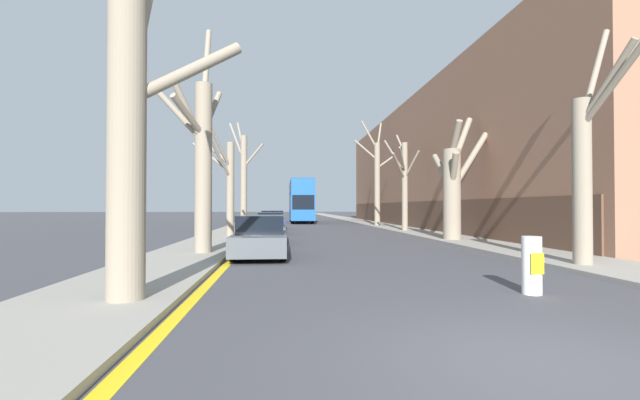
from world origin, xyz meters
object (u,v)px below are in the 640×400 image
object	(u,v)px
street_tree_right_0	(588,158)
traffic_bollard	(532,265)
parked_car_3	(273,220)
street_tree_left_0	(131,117)
street_tree_left_3	(244,177)
street_tree_right_2	(404,182)
double_decker_bus	(301,199)
street_tree_right_1	(453,185)
parked_car_1	(266,230)
street_tree_left_2	(226,180)
street_tree_left_1	(202,155)
street_tree_right_3	(377,178)
parked_car_0	(260,237)
parked_car_2	(270,224)

from	to	relation	value
street_tree_right_0	traffic_bollard	xyz separation A→B (m)	(-3.64, -3.18, -2.53)
street_tree_right_0	parked_car_3	size ratio (longest dim) A/B	1.59
street_tree_left_0	street_tree_left_3	bearing A→B (deg)	90.62
street_tree_left_3	street_tree_right_2	bearing A→B (deg)	-20.09
street_tree_right_0	traffic_bollard	size ratio (longest dim) A/B	6.29
double_decker_bus	traffic_bollard	bearing A→B (deg)	-85.89
double_decker_bus	traffic_bollard	xyz separation A→B (m)	(2.86, -39.83, -2.06)
street_tree_right_1	parked_car_1	distance (m)	9.62
street_tree_left_3	street_tree_right_0	bearing A→B (deg)	-62.20
parked_car_1	traffic_bollard	xyz separation A→B (m)	(5.69, -12.53, -0.07)
street_tree_left_2	parked_car_1	xyz separation A→B (m)	(2.40, -3.79, -2.63)
street_tree_left_2	street_tree_left_1	bearing A→B (deg)	-88.12
street_tree_left_2	street_tree_right_3	distance (m)	17.43
street_tree_right_2	street_tree_right_0	bearing A→B (deg)	-89.53
street_tree_right_1	parked_car_3	xyz separation A→B (m)	(-9.36, 12.66, -2.17)
street_tree_right_2	parked_car_3	world-z (taller)	street_tree_right_2
double_decker_bus	street_tree_right_0	bearing A→B (deg)	-79.95
street_tree_left_2	traffic_bollard	size ratio (longest dim) A/B	5.95
street_tree_right_0	parked_car_0	size ratio (longest dim) A/B	1.64
street_tree_right_1	double_decker_bus	distance (m)	27.82
street_tree_left_2	traffic_bollard	xyz separation A→B (m)	(8.09, -16.32, -2.69)
parked_car_1	parked_car_2	world-z (taller)	parked_car_2
street_tree_left_3	street_tree_left_2	bearing A→B (deg)	-91.19
street_tree_left_0	parked_car_0	bearing A→B (deg)	74.94
street_tree_right_2	parked_car_3	bearing A→B (deg)	153.70
street_tree_left_0	street_tree_right_1	bearing A→B (deg)	49.04
street_tree_left_1	parked_car_0	world-z (taller)	street_tree_left_1
street_tree_left_1	traffic_bollard	size ratio (longest dim) A/B	7.58
street_tree_left_1	parked_car_1	size ratio (longest dim) A/B	2.08
street_tree_right_1	parked_car_2	bearing A→B (deg)	144.91
street_tree_left_0	street_tree_left_2	bearing A→B (deg)	91.58
street_tree_right_0	street_tree_right_1	distance (m)	9.61
double_decker_bus	street_tree_left_0	bearing A→B (deg)	-96.79
street_tree_right_1	street_tree_left_2	bearing A→B (deg)	163.24
street_tree_left_1	street_tree_left_3	xyz separation A→B (m)	(-0.11, 17.64, 0.46)
parked_car_1	street_tree_right_1	bearing A→B (deg)	1.54
street_tree_left_0	parked_car_3	distance (m)	25.88
street_tree_left_2	parked_car_0	size ratio (longest dim) A/B	1.55
parked_car_1	parked_car_3	size ratio (longest dim) A/B	0.92
street_tree_left_2	parked_car_1	bearing A→B (deg)	-57.70
street_tree_left_3	street_tree_right_2	distance (m)	12.15
street_tree_right_1	traffic_bollard	size ratio (longest dim) A/B	5.68
street_tree_left_3	traffic_bollard	distance (m)	26.52
street_tree_right_1	parked_car_3	world-z (taller)	street_tree_right_1
street_tree_left_2	double_decker_bus	distance (m)	24.09
street_tree_left_1	traffic_bollard	xyz separation A→B (m)	(7.80, -7.43, -3.00)
street_tree_left_1	parked_car_3	size ratio (longest dim) A/B	1.91
parked_car_0	traffic_bollard	distance (m)	9.01
double_decker_bus	parked_car_0	distance (m)	33.03
parked_car_0	street_tree_left_0	bearing A→B (deg)	-105.06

